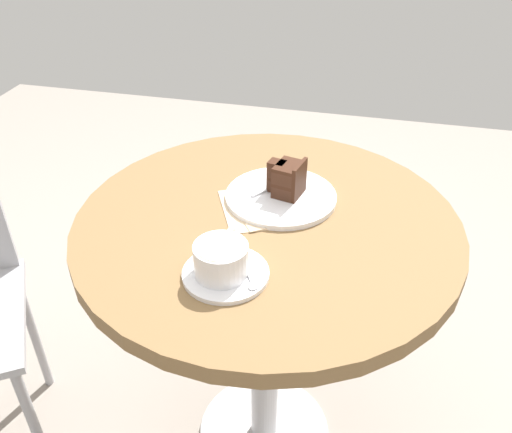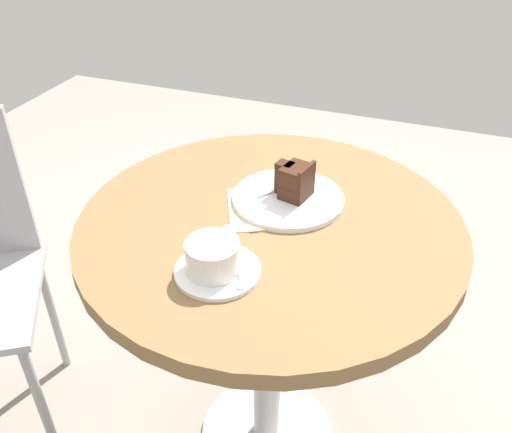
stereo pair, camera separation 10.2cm
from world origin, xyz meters
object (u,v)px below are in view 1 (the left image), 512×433
object	(u,v)px
coffee_cup	(221,258)
teaspoon	(249,275)
cake_plate	(281,197)
saucer	(226,274)
cake_slice	(287,179)
fork	(284,182)
napkin	(267,206)

from	to	relation	value
coffee_cup	teaspoon	size ratio (longest dim) A/B	1.36
teaspoon	cake_plate	bearing A→B (deg)	151.16
saucer	coffee_cup	distance (m)	0.04
saucer	teaspoon	bearing A→B (deg)	-93.74
teaspoon	cake_slice	bearing A→B (deg)	148.95
coffee_cup	cake_plate	bearing A→B (deg)	-10.86
coffee_cup	saucer	bearing A→B (deg)	-78.52
coffee_cup	teaspoon	world-z (taller)	coffee_cup
fork	napkin	xyz separation A→B (m)	(-0.08, 0.02, -0.01)
saucer	cake_plate	world-z (taller)	cake_plate
saucer	cake_plate	bearing A→B (deg)	-9.63
saucer	napkin	xyz separation A→B (m)	(0.23, -0.02, -0.00)
cake_slice	fork	xyz separation A→B (m)	(0.04, 0.01, -0.03)
coffee_cup	napkin	xyz separation A→B (m)	(0.23, -0.03, -0.04)
cake_plate	fork	bearing A→B (deg)	3.19
teaspoon	fork	distance (m)	0.31
saucer	cake_plate	size ratio (longest dim) A/B	0.65
teaspoon	napkin	distance (m)	0.23
saucer	cake_slice	xyz separation A→B (m)	(0.27, -0.06, 0.04)
coffee_cup	cake_slice	world-z (taller)	cake_slice
coffee_cup	fork	size ratio (longest dim) A/B	1.03
coffee_cup	cake_plate	world-z (taller)	coffee_cup
teaspoon	napkin	size ratio (longest dim) A/B	0.41
saucer	napkin	bearing A→B (deg)	-5.76
saucer	cake_plate	distance (m)	0.27
napkin	fork	bearing A→B (deg)	-13.19
fork	saucer	bearing A→B (deg)	-150.87
fork	coffee_cup	bearing A→B (deg)	-151.94
teaspoon	fork	world-z (taller)	fork
cake_slice	teaspoon	bearing A→B (deg)	177.27
saucer	teaspoon	size ratio (longest dim) A/B	1.61
cake_slice	cake_plate	bearing A→B (deg)	121.13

